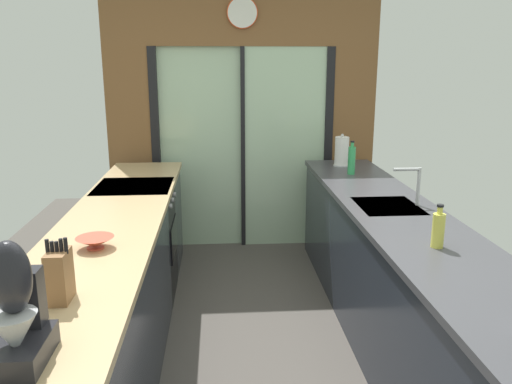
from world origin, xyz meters
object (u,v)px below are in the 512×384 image
(oven_range, at_px, (137,242))
(stand_mixer, at_px, (17,316))
(soap_bottle_near, at_px, (438,229))
(mixing_bowl, at_px, (95,242))
(knife_block, at_px, (60,275))
(paper_towel_roll, at_px, (342,152))
(soap_bottle_far, at_px, (352,160))

(oven_range, distance_m, stand_mixer, 2.51)
(oven_range, relative_size, soap_bottle_near, 3.97)
(oven_range, bearing_deg, stand_mixer, -89.57)
(oven_range, bearing_deg, mixing_bowl, -89.24)
(knife_block, relative_size, soap_bottle_near, 1.16)
(mixing_bowl, height_order, paper_towel_roll, paper_towel_roll)
(stand_mixer, height_order, paper_towel_roll, stand_mixer)
(mixing_bowl, distance_m, knife_block, 0.61)
(stand_mixer, bearing_deg, mixing_bowl, 90.00)
(mixing_bowl, distance_m, soap_bottle_near, 1.78)
(stand_mixer, bearing_deg, oven_range, 90.43)
(soap_bottle_near, xyz_separation_m, soap_bottle_far, (-0.00, 1.79, 0.03))
(soap_bottle_near, distance_m, soap_bottle_far, 1.79)
(knife_block, xyz_separation_m, soap_bottle_near, (1.78, 0.49, -0.01))
(knife_block, bearing_deg, oven_range, 90.53)
(oven_range, relative_size, soap_bottle_far, 3.19)
(oven_range, xyz_separation_m, mixing_bowl, (0.02, -1.39, 0.50))
(oven_range, distance_m, knife_block, 2.07)
(paper_towel_roll, bearing_deg, soap_bottle_near, -90.00)
(stand_mixer, bearing_deg, soap_bottle_near, 27.65)
(soap_bottle_far, bearing_deg, soap_bottle_near, -90.00)
(stand_mixer, xyz_separation_m, soap_bottle_far, (1.78, 2.72, -0.04))
(soap_bottle_near, bearing_deg, oven_range, 140.21)
(stand_mixer, height_order, soap_bottle_far, stand_mixer)
(stand_mixer, bearing_deg, soap_bottle_far, 56.83)
(mixing_bowl, xyz_separation_m, paper_towel_roll, (1.78, 2.05, 0.10))
(knife_block, relative_size, paper_towel_roll, 0.90)
(oven_range, height_order, stand_mixer, stand_mixer)
(soap_bottle_far, height_order, paper_towel_roll, paper_towel_roll)
(stand_mixer, relative_size, soap_bottle_near, 1.81)
(stand_mixer, xyz_separation_m, paper_towel_roll, (1.78, 3.09, -0.03))
(oven_range, xyz_separation_m, stand_mixer, (0.02, -2.43, 0.63))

